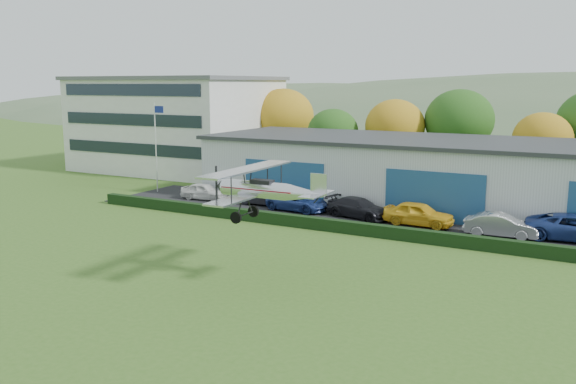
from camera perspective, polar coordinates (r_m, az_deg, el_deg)
The scene contains 16 objects.
ground at distance 26.56m, azimuth -10.39°, elevation -11.15°, with size 300.00×300.00×0.00m, color #375E1D.
apron at distance 43.16m, azimuth 10.65°, elevation -2.77°, with size 48.00×9.00×0.05m, color black.
hedge at distance 38.65m, azimuth 8.46°, elevation -3.66°, with size 46.00×0.60×0.80m, color black.
hangar at distance 48.80m, azimuth 15.53°, elevation 1.67°, with size 40.60×12.60×5.30m.
office_block at distance 69.72m, azimuth -10.46°, elevation 6.45°, with size 20.60×15.60×10.40m.
flagpole at distance 54.62m, azimuth -12.37°, elevation 4.93°, with size 1.05×0.10×8.00m.
tree_belt at distance 61.69m, azimuth 14.60°, elevation 6.18°, with size 75.70×13.22×10.12m.
distant_hills at distance 161.97m, azimuth 21.12°, elevation 1.50°, with size 430.00×196.00×56.00m.
car_0 at distance 50.69m, azimuth -7.93°, elevation 0.06°, with size 1.64×4.07×1.39m, color silver.
car_1 at distance 47.97m, azimuth -2.46°, elevation -0.45°, with size 1.42×4.07×1.34m, color black.
car_2 at distance 45.83m, azimuth 0.93°, elevation -0.94°, with size 2.25×4.87×1.35m, color navy.
car_3 at distance 43.76m, azimuth 6.72°, elevation -1.50°, with size 2.00×4.93×1.43m, color black.
car_4 at distance 41.97m, azimuth 12.29°, elevation -2.03°, with size 1.91×4.75×1.62m, color gold.
car_5 at distance 40.34m, azimuth 19.54°, elevation -2.99°, with size 1.57×4.50×1.48m, color silver.
car_6 at distance 41.12m, azimuth 25.62°, elevation -3.07°, with size 2.70×5.85×1.63m, color navy.
biplane at distance 28.98m, azimuth -2.34°, elevation 0.36°, with size 6.10×6.94×2.61m.
Camera 1 is at (15.74, -19.11, 9.60)m, focal length 37.47 mm.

